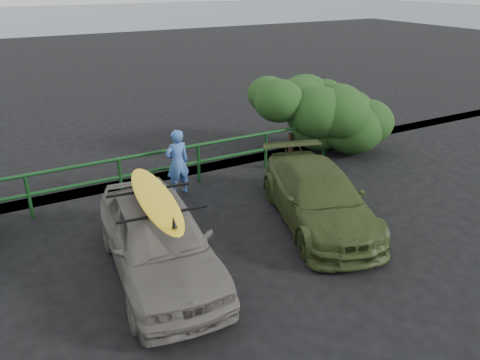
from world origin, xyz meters
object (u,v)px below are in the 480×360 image
object	(u,v)px
guardrail	(161,170)
olive_vehicle	(319,197)
sedan	(159,239)
man	(177,163)
surfboard	(155,198)

from	to	relation	value
guardrail	olive_vehicle	xyz separation A→B (m)	(2.35, -3.16, 0.08)
sedan	man	distance (m)	3.31
man	surfboard	size ratio (longest dim) A/B	0.58
guardrail	surfboard	world-z (taller)	surfboard
man	surfboard	xyz separation A→B (m)	(-1.53, -2.93, 0.68)
guardrail	olive_vehicle	bearing A→B (deg)	-53.37
olive_vehicle	guardrail	bearing A→B (deg)	143.95
man	sedan	bearing A→B (deg)	57.61
olive_vehicle	surfboard	size ratio (longest dim) A/B	1.47
sedan	man	xyz separation A→B (m)	(1.53, 2.93, 0.11)
sedan	olive_vehicle	world-z (taller)	sedan
guardrail	surfboard	distance (m)	3.69
guardrail	man	distance (m)	0.57
sedan	olive_vehicle	xyz separation A→B (m)	(3.60, 0.17, -0.10)
olive_vehicle	surfboard	distance (m)	3.71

